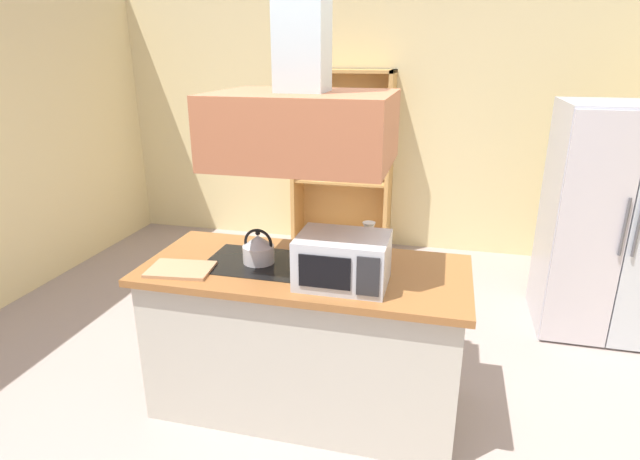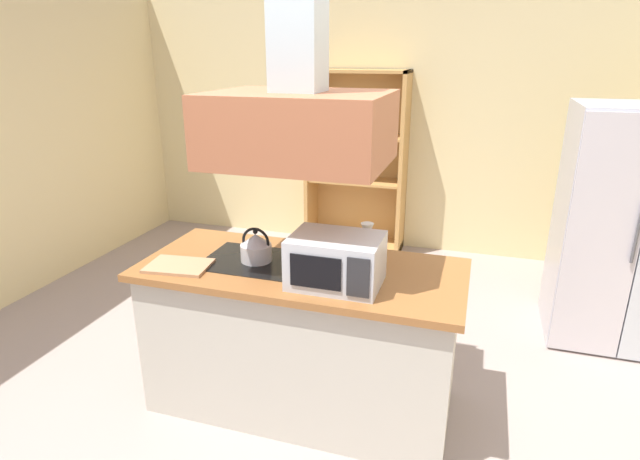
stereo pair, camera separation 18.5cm
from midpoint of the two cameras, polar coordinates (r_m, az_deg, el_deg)
ground_plane at (r=3.25m, az=1.84°, el=-19.68°), size 7.80×7.80×0.00m
wall_back at (r=5.52m, az=10.67°, el=11.75°), size 6.00×0.12×2.70m
kitchen_island at (r=3.08m, az=-0.24°, el=-11.73°), size 1.81×0.81×0.90m
range_hood at (r=2.66m, az=-0.28°, el=13.49°), size 0.90×0.70×1.21m
refrigerator at (r=4.29m, az=31.92°, el=0.20°), size 0.90×0.77×1.71m
dish_cabinet at (r=5.48m, az=5.04°, el=6.38°), size 1.02×0.40×1.86m
kettle at (r=2.94m, az=-5.31°, el=-1.92°), size 0.18×0.18×0.20m
cutting_board at (r=2.95m, az=-13.63°, el=-3.90°), size 0.37×0.28×0.02m
microwave at (r=2.63m, az=3.81°, el=-3.42°), size 0.46×0.35×0.26m
wine_glass_on_counter at (r=2.98m, az=7.00°, el=-0.27°), size 0.08×0.08×0.21m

